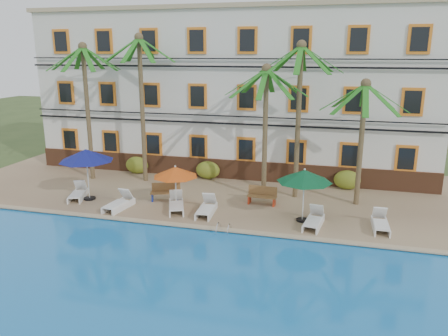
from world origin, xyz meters
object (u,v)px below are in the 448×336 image
(umbrella_blue, at_px, (86,155))
(lounger_e, at_px, (314,220))
(lounger_a, at_px, (78,193))
(palm_e, at_px, (363,124))
(palm_d, at_px, (299,100))
(lounger_c, at_px, (176,204))
(palm_a, at_px, (86,94))
(umbrella_green, at_px, (304,176))
(lounger_d, at_px, (207,208))
(palm_b, at_px, (141,89))
(bench_left, at_px, (165,191))
(umbrella_red, at_px, (175,172))
(lounger_b, at_px, (119,203))
(pool_ladder, at_px, (224,231))
(palm_c, at_px, (266,113))
(bench_right, at_px, (262,195))
(lounger_f, at_px, (380,223))

(umbrella_blue, height_order, lounger_e, umbrella_blue)
(lounger_a, bearing_deg, palm_e, 11.37)
(palm_d, relative_size, lounger_c, 3.93)
(palm_a, height_order, umbrella_green, palm_a)
(lounger_d, bearing_deg, umbrella_green, 3.46)
(lounger_c, height_order, lounger_e, lounger_c)
(palm_b, relative_size, lounger_c, 4.15)
(umbrella_blue, relative_size, bench_left, 1.78)
(lounger_c, height_order, bench_left, bench_left)
(umbrella_red, bearing_deg, lounger_d, -10.11)
(lounger_e, bearing_deg, palm_a, 162.67)
(lounger_c, bearing_deg, lounger_e, -3.03)
(lounger_b, bearing_deg, umbrella_red, 14.65)
(palm_d, distance_m, pool_ladder, 8.00)
(lounger_a, relative_size, lounger_d, 1.00)
(palm_e, relative_size, lounger_d, 3.21)
(lounger_c, bearing_deg, umbrella_red, 110.19)
(palm_a, relative_size, lounger_d, 4.10)
(umbrella_red, height_order, pool_ladder, umbrella_red)
(palm_c, height_order, umbrella_red, palm_c)
(pool_ladder, bearing_deg, bench_right, 75.46)
(umbrella_red, relative_size, bench_right, 1.47)
(lounger_f, xyz_separation_m, bench_right, (-5.62, 1.92, 0.18))
(lounger_f, bearing_deg, lounger_b, -177.26)
(lounger_a, height_order, pool_ladder, lounger_a)
(palm_b, height_order, bench_left, palm_b)
(bench_left, bearing_deg, lounger_b, -133.18)
(palm_b, relative_size, palm_d, 1.06)
(umbrella_blue, height_order, umbrella_green, umbrella_blue)
(lounger_c, xyz_separation_m, lounger_f, (9.57, 0.05, -0.02))
(palm_d, height_order, lounger_a, palm_d)
(palm_d, height_order, pool_ladder, palm_d)
(lounger_c, xyz_separation_m, bench_left, (-1.12, 1.28, 0.17))
(lounger_a, relative_size, lounger_c, 0.95)
(lounger_a, bearing_deg, palm_c, 15.38)
(palm_a, relative_size, lounger_a, 4.11)
(umbrella_blue, distance_m, umbrella_red, 5.01)
(palm_a, xyz_separation_m, umbrella_blue, (1.93, -3.55, -2.81))
(palm_a, height_order, lounger_b, palm_a)
(palm_e, height_order, bench_right, palm_e)
(lounger_f, height_order, bench_left, bench_left)
(umbrella_blue, xyz_separation_m, umbrella_red, (4.98, -0.19, -0.49))
(lounger_a, distance_m, lounger_c, 5.71)
(palm_a, relative_size, palm_c, 1.16)
(palm_c, height_order, umbrella_green, palm_c)
(lounger_e, height_order, bench_left, bench_left)
(palm_d, distance_m, lounger_d, 7.27)
(lounger_a, xyz_separation_m, lounger_e, (12.41, -0.69, 0.00))
(lounger_e, bearing_deg, pool_ladder, -157.28)
(bench_left, bearing_deg, lounger_a, -168.37)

